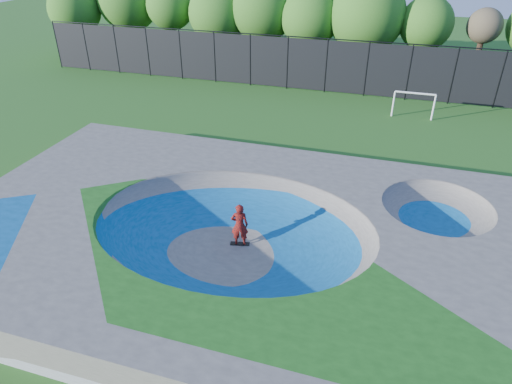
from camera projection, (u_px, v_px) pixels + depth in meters
The scene contains 7 objects.
ground at pixel (233, 253), 18.01m from camera, with size 120.00×120.00×0.00m, color #235918.
skate_deck at pixel (232, 237), 17.63m from camera, with size 22.00×14.00×1.50m, color gray.
skater at pixel (240, 225), 17.99m from camera, with size 0.69×0.45×1.89m, color red.
skateboard at pixel (240, 244), 18.46m from camera, with size 0.78×0.22×0.05m, color black.
soccer_goal at pixel (414, 100), 29.96m from camera, with size 2.68×0.12×1.76m.
fence at pixel (326, 65), 34.25m from camera, with size 48.09×0.09×4.04m.
treeline at pixel (318, 15), 37.47m from camera, with size 53.00×7.26×8.01m.
Camera 1 is at (5.09, -13.41, 11.18)m, focal length 32.00 mm.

